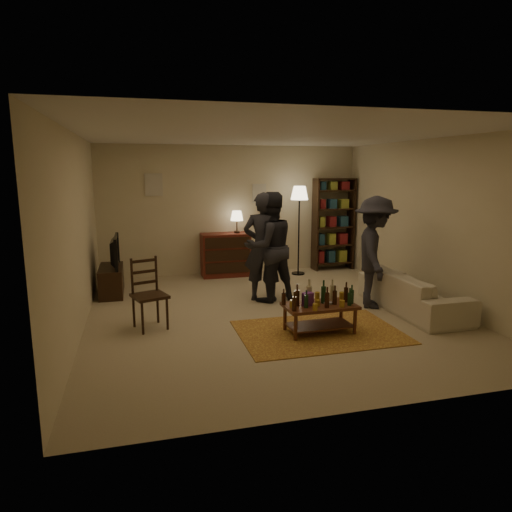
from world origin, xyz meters
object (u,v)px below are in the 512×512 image
object	(u,v)px
bookshelf	(333,223)
person_left	(263,247)
dresser	(226,253)
dining_chair	(148,291)
tv_stand	(111,273)
sofa	(413,292)
person_by_sofa	(375,252)
floor_lamp	(299,199)
coffee_table	(320,306)
person_right	(269,247)

from	to	relation	value
bookshelf	person_left	xyz separation A→B (m)	(-2.17, -2.01, -0.11)
dresser	bookshelf	bearing A→B (deg)	1.57
dining_chair	dresser	distance (m)	3.31
tv_stand	sofa	xyz separation A→B (m)	(4.64, -2.20, -0.08)
dining_chair	person_by_sofa	xyz separation A→B (m)	(3.56, 0.10, 0.36)
dining_chair	sofa	distance (m)	4.07
dining_chair	tv_stand	size ratio (longest dim) A/B	0.96
person_by_sofa	sofa	bearing A→B (deg)	-101.52
floor_lamp	person_by_sofa	bearing A→B (deg)	-81.56
dining_chair	sofa	size ratio (longest dim) A/B	0.49
bookshelf	sofa	xyz separation A→B (m)	(-0.05, -3.18, -0.73)
coffee_table	sofa	size ratio (longest dim) A/B	0.48
coffee_table	tv_stand	xyz separation A→B (m)	(-2.83, 2.77, 0.01)
tv_stand	floor_lamp	size ratio (longest dim) A/B	0.57
dresser	person_by_sofa	bearing A→B (deg)	-55.58
coffee_table	sofa	world-z (taller)	coffee_table
tv_stand	dining_chair	bearing A→B (deg)	-73.21
coffee_table	person_right	xyz separation A→B (m)	(-0.22, 1.69, 0.55)
coffee_table	bookshelf	size ratio (longest dim) A/B	0.50
dresser	person_left	size ratio (longest dim) A/B	0.74
sofa	person_by_sofa	world-z (taller)	person_by_sofa
tv_stand	sofa	world-z (taller)	tv_stand
sofa	person_by_sofa	bearing A→B (deg)	54.84
dining_chair	person_right	xyz separation A→B (m)	(2.03, 0.87, 0.39)
dresser	person_left	world-z (taller)	person_left
floor_lamp	person_right	bearing A→B (deg)	-123.62
sofa	bookshelf	bearing A→B (deg)	-0.82
dresser	person_by_sofa	size ratio (longest dim) A/B	0.76
bookshelf	floor_lamp	bearing A→B (deg)	-161.16
dining_chair	person_left	distance (m)	2.18
dining_chair	dresser	world-z (taller)	dresser
dresser	person_right	bearing A→B (deg)	-79.64
dining_chair	floor_lamp	size ratio (longest dim) A/B	0.54
person_by_sofa	person_left	bearing A→B (deg)	86.77
dresser	bookshelf	xyz separation A→B (m)	(2.44, 0.07, 0.56)
coffee_table	dresser	size ratio (longest dim) A/B	0.74
tv_stand	dresser	bearing A→B (deg)	22.07
bookshelf	sofa	distance (m)	3.26
person_left	person_right	distance (m)	0.11
dining_chair	floor_lamp	bearing A→B (deg)	20.61
dresser	sofa	bearing A→B (deg)	-52.46
floor_lamp	sofa	world-z (taller)	floor_lamp
bookshelf	person_right	bearing A→B (deg)	-135.31
tv_stand	person_left	world-z (taller)	person_left
dining_chair	tv_stand	distance (m)	2.04
dresser	sofa	size ratio (longest dim) A/B	0.65
sofa	dresser	bearing A→B (deg)	37.54
coffee_table	person_by_sofa	distance (m)	1.68
tv_stand	person_right	xyz separation A→B (m)	(2.62, -1.07, 0.54)
coffee_table	bookshelf	bearing A→B (deg)	63.63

